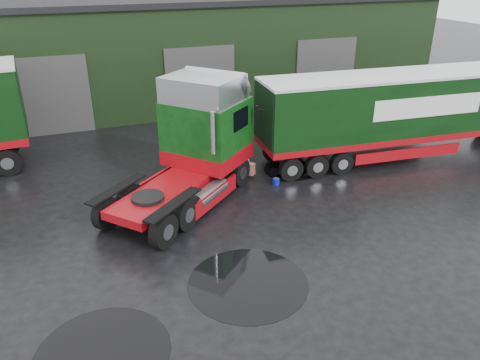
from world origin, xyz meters
name	(u,v)px	position (x,y,z in m)	size (l,w,h in m)	color
ground	(266,252)	(0.00, 0.00, 0.00)	(100.00, 100.00, 0.00)	black
warehouse	(174,45)	(2.00, 20.00, 3.16)	(32.40, 12.40, 6.30)	black
hero_tractor	(176,148)	(-1.81, 4.01, 2.27)	(3.10, 7.31, 4.54)	#0C3A0F
lorry_right	(386,117)	(8.00, 5.13, 1.97)	(2.59, 14.97, 3.93)	silver
wash_bucket	(276,182)	(2.30, 4.29, 0.13)	(0.29, 0.29, 0.27)	#0815B5
tree_back_a	(42,10)	(-6.00, 30.00, 4.75)	(4.40, 4.40, 9.50)	black
tree_back_b	(236,15)	(10.00, 30.00, 3.75)	(4.40, 4.40, 7.50)	black
puddle_0	(248,283)	(-1.14, -1.28, 0.00)	(3.46, 3.46, 0.01)	black
puddle_1	(290,170)	(3.48, 5.38, 0.00)	(2.33, 2.33, 0.01)	black
puddle_2	(103,353)	(-5.29, -2.51, 0.00)	(3.21, 3.21, 0.01)	black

